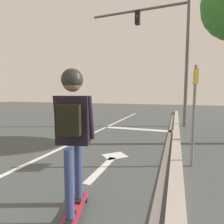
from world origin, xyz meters
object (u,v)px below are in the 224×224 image
at_px(skater, 73,121).
at_px(street_sign_post, 194,101).
at_px(traffic_signal_mast, 165,42).
at_px(skateboard, 75,209).

bearing_deg(skater, street_sign_post, 55.25).
height_order(traffic_signal_mast, street_sign_post, traffic_signal_mast).
xyz_separation_m(traffic_signal_mast, street_sign_post, (0.97, -5.20, -2.70)).
bearing_deg(skateboard, street_sign_post, 55.02).
bearing_deg(skateboard, skater, -74.49).
xyz_separation_m(skateboard, street_sign_post, (1.56, 2.23, 1.36)).
xyz_separation_m(skater, street_sign_post, (1.56, 2.24, 0.18)).
distance_m(skater, traffic_signal_mast, 8.00).
height_order(skateboard, skater, skater).
distance_m(skater, street_sign_post, 2.74).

